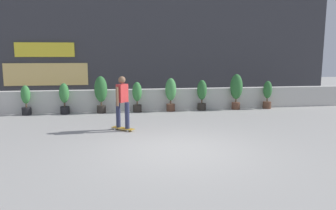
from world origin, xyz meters
The scene contains 12 objects.
ground_plane centered at (0.00, 0.00, 0.00)m, with size 48.00×48.00×0.00m, color #9E9B96.
planter_wall centered at (0.00, 6.00, 0.45)m, with size 18.00×0.40×0.90m, color beige.
building_backdrop centered at (-0.01, 10.00, 3.25)m, with size 20.00×2.08×6.50m.
potted_plant_0 centered at (-5.02, 5.55, 0.61)m, with size 0.36×0.36×1.18m.
potted_plant_1 centered at (-3.56, 5.55, 0.67)m, with size 0.39×0.39×1.24m.
potted_plant_2 centered at (-2.12, 5.55, 0.87)m, with size 0.51×0.51×1.50m.
potted_plant_3 centered at (-0.66, 5.55, 0.68)m, with size 0.39×0.39×1.25m.
potted_plant_4 centered at (0.75, 5.55, 0.79)m, with size 0.46×0.46×1.39m.
potted_plant_5 centered at (2.10, 5.55, 0.72)m, with size 0.41×0.41×1.30m.
potted_plant_6 centered at (3.63, 5.55, 0.89)m, with size 0.53×0.53×1.53m.
potted_plant_7 centered at (5.08, 5.55, 0.66)m, with size 0.38×0.38×1.22m.
skater_far_right centered at (-1.31, 2.33, 0.94)m, with size 0.74×0.67×1.70m.
Camera 1 is at (-1.43, -7.58, 2.34)m, focal length 34.18 mm.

